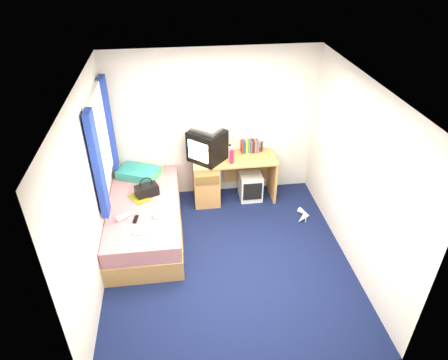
{
  "coord_description": "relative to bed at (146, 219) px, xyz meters",
  "views": [
    {
      "loc": [
        -0.56,
        -3.93,
        3.81
      ],
      "look_at": [
        0.04,
        0.7,
        0.82
      ],
      "focal_mm": 32.0,
      "sensor_mm": 36.0,
      "label": 1
    }
  ],
  "objects": [
    {
      "name": "picture_frame",
      "position": [
        1.87,
        0.93,
        0.55
      ],
      "size": [
        0.06,
        0.12,
        0.14
      ],
      "primitive_type": "cube",
      "rotation": [
        0.0,
        0.0,
        -0.31
      ],
      "color": "black",
      "rests_on": "desk"
    },
    {
      "name": "towel",
      "position": [
        0.31,
        -0.31,
        0.32
      ],
      "size": [
        0.34,
        0.31,
        0.09
      ],
      "primitive_type": "cube",
      "rotation": [
        0.0,
        0.0,
        -0.33
      ],
      "color": "white",
      "rests_on": "bed"
    },
    {
      "name": "storage_cube",
      "position": [
        1.66,
        0.7,
        -0.05
      ],
      "size": [
        0.35,
        0.35,
        0.44
      ],
      "primitive_type": "cube",
      "rotation": [
        0.0,
        0.0,
        0.01
      ],
      "color": "white",
      "rests_on": "ground"
    },
    {
      "name": "desk",
      "position": [
        1.12,
        0.75,
        0.14
      ],
      "size": [
        1.3,
        0.55,
        0.75
      ],
      "color": "tan",
      "rests_on": "ground"
    },
    {
      "name": "vcr",
      "position": [
        0.98,
        0.75,
        1.0
      ],
      "size": [
        0.49,
        0.47,
        0.08
      ],
      "primitive_type": "cube",
      "rotation": [
        0.0,
        0.0,
        -0.69
      ],
      "color": "#B2B1B4",
      "rests_on": "crt_tv"
    },
    {
      "name": "pink_water_bottle",
      "position": [
        1.33,
        0.59,
        0.59
      ],
      "size": [
        0.07,
        0.07,
        0.21
      ],
      "primitive_type": "cylinder",
      "rotation": [
        0.0,
        0.0,
        -0.1
      ],
      "color": "#DA1E45",
      "rests_on": "desk"
    },
    {
      "name": "white_heels",
      "position": [
        2.37,
        0.06,
        -0.23
      ],
      "size": [
        0.29,
        0.36,
        0.09
      ],
      "color": "white",
      "rests_on": "ground"
    },
    {
      "name": "ground",
      "position": [
        1.1,
        -0.69,
        -0.27
      ],
      "size": [
        3.4,
        3.4,
        0.0
      ],
      "primitive_type": "plane",
      "color": "#0C1438",
      "rests_on": "ground"
    },
    {
      "name": "window_assembly",
      "position": [
        -0.45,
        0.21,
        1.15
      ],
      "size": [
        0.11,
        1.42,
        1.4
      ],
      "color": "silver",
      "rests_on": "room_shell"
    },
    {
      "name": "magazine",
      "position": [
        -0.06,
        0.13,
        0.28
      ],
      "size": [
        0.33,
        0.35,
        0.01
      ],
      "primitive_type": "cube",
      "rotation": [
        0.0,
        0.0,
        0.58
      ],
      "color": "yellow",
      "rests_on": "bed"
    },
    {
      "name": "room_shell",
      "position": [
        1.1,
        -0.69,
        1.18
      ],
      "size": [
        3.4,
        3.4,
        3.4
      ],
      "color": "white",
      "rests_on": "ground"
    },
    {
      "name": "crt_tv",
      "position": [
        0.97,
        0.75,
        0.72
      ],
      "size": [
        0.65,
        0.65,
        0.48
      ],
      "rotation": [
        0.0,
        0.0,
        -0.74
      ],
      "color": "black",
      "rests_on": "desk"
    },
    {
      "name": "handbag",
      "position": [
        0.05,
        0.2,
        0.36
      ],
      "size": [
        0.36,
        0.28,
        0.3
      ],
      "rotation": [
        0.0,
        0.0,
        0.38
      ],
      "color": "black",
      "rests_on": "bed"
    },
    {
      "name": "remote_control",
      "position": [
        -0.09,
        -0.36,
        0.28
      ],
      "size": [
        0.07,
        0.17,
        0.02
      ],
      "primitive_type": "cube",
      "rotation": [
        0.0,
        0.0,
        -0.16
      ],
      "color": "black",
      "rests_on": "bed"
    },
    {
      "name": "book_row",
      "position": [
        1.66,
        0.91,
        0.58
      ],
      "size": [
        0.27,
        0.13,
        0.2
      ],
      "color": "maroon",
      "rests_on": "desk"
    },
    {
      "name": "colour_swatch_fan",
      "position": [
        -0.02,
        -0.67,
        0.28
      ],
      "size": [
        0.23,
        0.13,
        0.01
      ],
      "primitive_type": "cube",
      "rotation": [
        0.0,
        0.0,
        -0.33
      ],
      "color": "yellow",
      "rests_on": "bed"
    },
    {
      "name": "bed",
      "position": [
        0.0,
        0.0,
        0.0
      ],
      "size": [
        1.01,
        2.0,
        0.54
      ],
      "color": "tan",
      "rests_on": "ground"
    },
    {
      "name": "water_bottle",
      "position": [
        -0.25,
        -0.31,
        0.31
      ],
      "size": [
        0.2,
        0.17,
        0.07
      ],
      "primitive_type": "cylinder",
      "rotation": [
        0.0,
        1.57,
        0.63
      ],
      "color": "silver",
      "rests_on": "bed"
    },
    {
      "name": "pillow",
      "position": [
        -0.09,
        0.72,
        0.34
      ],
      "size": [
        0.71,
        0.59,
        0.13
      ],
      "primitive_type": "cube",
      "rotation": [
        0.0,
        0.0,
        -0.4
      ],
      "color": "#1A65A9",
      "rests_on": "bed"
    },
    {
      "name": "aerosol_can",
      "position": [
        1.33,
        0.77,
        0.58
      ],
      "size": [
        0.07,
        0.07,
        0.2
      ],
      "primitive_type": "cylinder",
      "rotation": [
        0.0,
        0.0,
        -0.26
      ],
      "color": "white",
      "rests_on": "desk"
    }
  ]
}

